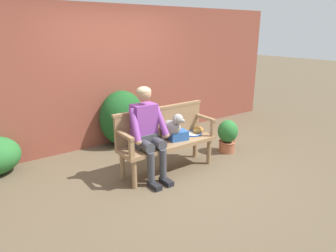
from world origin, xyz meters
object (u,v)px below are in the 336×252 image
person_seated (147,129)px  baseball_glove (198,130)px  garden_bench (168,146)px  sports_bag (178,135)px  potted_plant (228,135)px  dog_on_bench (172,127)px  tennis_racket (191,133)px

person_seated → baseball_glove: size_ratio=6.11×
garden_bench → baseball_glove: bearing=5.9°
sports_bag → potted_plant: sports_bag is taller
sports_bag → potted_plant: bearing=1.2°
garden_bench → dog_on_bench: dog_on_bench is taller
garden_bench → dog_on_bench: size_ratio=3.55×
dog_on_bench → sports_bag: size_ratio=1.55×
garden_bench → dog_on_bench: 0.30m
baseball_glove → sports_bag: bearing=163.8°
tennis_racket → garden_bench: bearing=-171.2°
person_seated → dog_on_bench: (0.46, 0.02, -0.05)m
garden_bench → potted_plant: size_ratio=2.64×
baseball_glove → potted_plant: (0.64, -0.06, -0.21)m
tennis_racket → person_seated: bearing=-174.2°
potted_plant → baseball_glove: bearing=175.1°
garden_bench → dog_on_bench: bearing=9.5°
person_seated → baseball_glove: 1.06m
garden_bench → person_seated: person_seated is taller
garden_bench → person_seated: size_ratio=1.14×
person_seated → potted_plant: person_seated is taller
tennis_racket → potted_plant: 0.80m
baseball_glove → potted_plant: 0.68m
garden_bench → person_seated: 0.50m
garden_bench → potted_plant: potted_plant is taller
tennis_racket → potted_plant: bearing=-5.0°
garden_bench → baseball_glove: (0.66, 0.07, 0.11)m
dog_on_bench → potted_plant: (1.22, -0.00, -0.38)m
person_seated → baseball_glove: (1.03, 0.08, -0.22)m
person_seated → baseball_glove: bearing=4.3°
tennis_racket → sports_bag: bearing=-165.1°
baseball_glove → dog_on_bench: bearing=160.0°
person_seated → tennis_racket: (0.89, 0.09, -0.26)m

